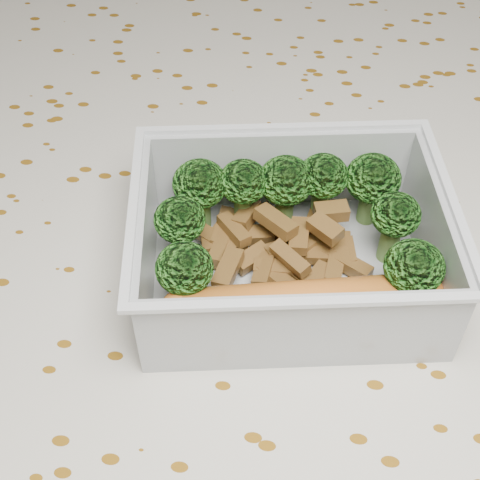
# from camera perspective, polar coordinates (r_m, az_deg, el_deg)

# --- Properties ---
(dining_table) EXTENTS (1.40, 0.90, 0.75)m
(dining_table) POSITION_cam_1_polar(r_m,az_deg,el_deg) (0.52, 1.01, -8.60)
(dining_table) COLOR brown
(dining_table) RESTS_ON ground
(tablecloth) EXTENTS (1.46, 0.96, 0.19)m
(tablecloth) POSITION_cam_1_polar(r_m,az_deg,el_deg) (0.47, 1.09, -5.17)
(tablecloth) COLOR beige
(tablecloth) RESTS_ON dining_table
(lunch_container) EXTENTS (0.21, 0.18, 0.07)m
(lunch_container) POSITION_cam_1_polar(r_m,az_deg,el_deg) (0.42, 4.25, -1.08)
(lunch_container) COLOR silver
(lunch_container) RESTS_ON tablecloth
(broccoli_florets) EXTENTS (0.18, 0.13, 0.05)m
(broccoli_florets) POSITION_cam_1_polar(r_m,az_deg,el_deg) (0.43, 4.32, 2.72)
(broccoli_florets) COLOR #608C3F
(broccoli_florets) RESTS_ON lunch_container
(meat_pile) EXTENTS (0.12, 0.09, 0.03)m
(meat_pile) POSITION_cam_1_polar(r_m,az_deg,el_deg) (0.44, 3.56, -0.50)
(meat_pile) COLOR brown
(meat_pile) RESTS_ON lunch_container
(sausage) EXTENTS (0.17, 0.06, 0.03)m
(sausage) POSITION_cam_1_polar(r_m,az_deg,el_deg) (0.40, 5.42, -5.37)
(sausage) COLOR #C26823
(sausage) RESTS_ON lunch_container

